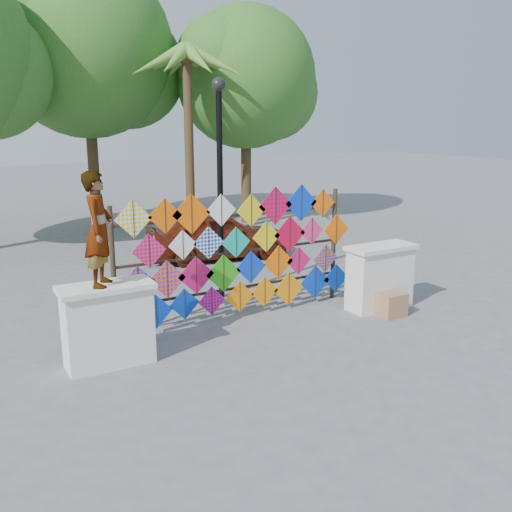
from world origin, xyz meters
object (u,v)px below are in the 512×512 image
sedan (217,235)px  lamppost (220,169)px  kite_rack (241,254)px  vendor_woman (99,229)px

sedan → lamppost: bearing=166.0°
sedan → lamppost: 3.97m
kite_rack → sedan: (1.62, 4.36, -0.59)m
kite_rack → vendor_woman: bearing=-161.8°
kite_rack → lamppost: lamppost is taller
kite_rack → lamppost: 1.95m
lamppost → sedan: bearing=65.6°
vendor_woman → kite_rack: bearing=-43.2°
kite_rack → vendor_woman: size_ratio=2.91×
sedan → kite_rack: bearing=170.1°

